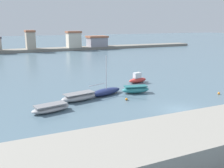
% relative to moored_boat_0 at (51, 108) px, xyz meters
% --- Properties ---
extents(ground_plane, '(400.00, 400.00, 0.00)m').
position_rel_moored_boat_0_xyz_m(ground_plane, '(13.77, -5.57, -0.41)').
color(ground_plane, slate).
extents(moored_boat_0, '(4.73, 2.60, 0.88)m').
position_rel_moored_boat_0_xyz_m(moored_boat_0, '(0.00, 0.00, 0.00)').
color(moored_boat_0, '#9E9EA3').
rests_on(moored_boat_0, ground).
extents(moored_boat_1, '(5.29, 2.86, 1.01)m').
position_rel_moored_boat_0_xyz_m(moored_boat_1, '(4.24, 2.85, 0.08)').
color(moored_boat_1, '#9E9EA3').
rests_on(moored_boat_1, ground).
extents(moored_boat_2, '(5.60, 3.33, 5.51)m').
position_rel_moored_boat_0_xyz_m(moored_boat_2, '(8.38, 3.95, 0.04)').
color(moored_boat_2, navy).
rests_on(moored_boat_2, ground).
extents(moored_boat_3, '(4.27, 2.30, 1.05)m').
position_rel_moored_boat_0_xyz_m(moored_boat_3, '(12.74, 3.10, 0.09)').
color(moored_boat_3, teal).
rests_on(moored_boat_3, ground).
extents(moored_boat_4, '(3.70, 1.92, 1.72)m').
position_rel_moored_boat_0_xyz_m(moored_boat_4, '(16.31, 8.76, 0.15)').
color(moored_boat_4, '#C63833').
rests_on(moored_boat_4, ground).
extents(mooring_buoy_0, '(0.34, 0.34, 0.34)m').
position_rel_moored_boat_0_xyz_m(mooring_buoy_0, '(9.84, 0.32, -0.24)').
color(mooring_buoy_0, orange).
rests_on(mooring_buoy_0, ground).
extents(mooring_buoy_1, '(0.34, 0.34, 0.34)m').
position_rel_moored_boat_0_xyz_m(mooring_buoy_1, '(23.06, -2.49, -0.24)').
color(mooring_buoy_1, orange).
rests_on(mooring_buoy_1, ground).
extents(distant_shoreline, '(119.51, 6.45, 7.53)m').
position_rel_moored_boat_0_xyz_m(distant_shoreline, '(8.19, 66.56, 1.86)').
color(distant_shoreline, gray).
rests_on(distant_shoreline, ground).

